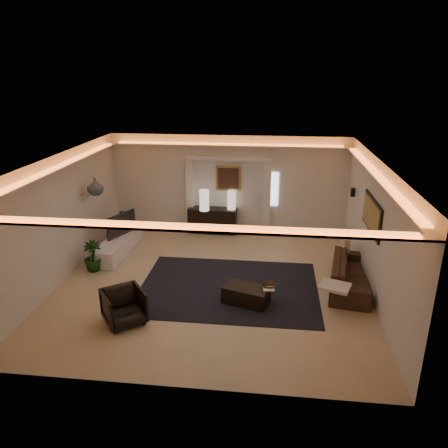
# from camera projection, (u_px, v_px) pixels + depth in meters

# --- Properties ---
(floor) EXTENTS (7.00, 7.00, 0.00)m
(floor) POSITION_uv_depth(u_px,v_px,m) (213.00, 283.00, 9.96)
(floor) COLOR #D1B181
(floor) RESTS_ON ground
(ceiling) EXTENTS (7.00, 7.00, 0.00)m
(ceiling) POSITION_uv_depth(u_px,v_px,m) (211.00, 159.00, 8.98)
(ceiling) COLOR white
(ceiling) RESTS_ON ground
(wall_back) EXTENTS (7.00, 0.00, 7.00)m
(wall_back) POSITION_uv_depth(u_px,v_px,m) (228.00, 184.00, 12.74)
(wall_back) COLOR silver
(wall_back) RESTS_ON ground
(wall_front) EXTENTS (7.00, 0.00, 7.00)m
(wall_front) POSITION_uv_depth(u_px,v_px,m) (178.00, 306.00, 6.20)
(wall_front) COLOR silver
(wall_front) RESTS_ON ground
(wall_left) EXTENTS (0.00, 7.00, 7.00)m
(wall_left) POSITION_uv_depth(u_px,v_px,m) (61.00, 218.00, 9.85)
(wall_left) COLOR silver
(wall_left) RESTS_ON ground
(wall_right) EXTENTS (0.00, 7.00, 7.00)m
(wall_right) POSITION_uv_depth(u_px,v_px,m) (375.00, 231.00, 9.09)
(wall_right) COLOR silver
(wall_right) RESTS_ON ground
(cove_soffit) EXTENTS (7.00, 7.00, 0.04)m
(cove_soffit) POSITION_uv_depth(u_px,v_px,m) (211.00, 172.00, 9.07)
(cove_soffit) COLOR silver
(cove_soffit) RESTS_ON ceiling
(daylight_slit) EXTENTS (0.25, 0.03, 1.00)m
(daylight_slit) POSITION_uv_depth(u_px,v_px,m) (274.00, 189.00, 12.61)
(daylight_slit) COLOR white
(daylight_slit) RESTS_ON wall_back
(area_rug) EXTENTS (4.00, 3.00, 0.01)m
(area_rug) POSITION_uv_depth(u_px,v_px,m) (229.00, 288.00, 9.73)
(area_rug) COLOR black
(area_rug) RESTS_ON ground
(pilaster_left) EXTENTS (0.22, 0.20, 2.20)m
(pilaster_left) POSITION_uv_depth(u_px,v_px,m) (190.00, 195.00, 12.89)
(pilaster_left) COLOR silver
(pilaster_left) RESTS_ON ground
(pilaster_right) EXTENTS (0.22, 0.20, 2.20)m
(pilaster_right) POSITION_uv_depth(u_px,v_px,m) (267.00, 198.00, 12.64)
(pilaster_right) COLOR silver
(pilaster_right) RESTS_ON ground
(alcove_header) EXTENTS (2.52, 0.20, 0.12)m
(alcove_header) POSITION_uv_depth(u_px,v_px,m) (228.00, 158.00, 12.37)
(alcove_header) COLOR silver
(alcove_header) RESTS_ON wall_back
(painting_frame) EXTENTS (0.74, 0.04, 0.74)m
(painting_frame) POSITION_uv_depth(u_px,v_px,m) (228.00, 178.00, 12.64)
(painting_frame) COLOR tan
(painting_frame) RESTS_ON wall_back
(painting_canvas) EXTENTS (0.62, 0.02, 0.62)m
(painting_canvas) POSITION_uv_depth(u_px,v_px,m) (228.00, 178.00, 12.62)
(painting_canvas) COLOR #4C2D1E
(painting_canvas) RESTS_ON wall_back
(art_panel_frame) EXTENTS (0.04, 1.64, 0.74)m
(art_panel_frame) POSITION_uv_depth(u_px,v_px,m) (372.00, 215.00, 9.29)
(art_panel_frame) COLOR black
(art_panel_frame) RESTS_ON wall_right
(art_panel_gold) EXTENTS (0.02, 1.50, 0.62)m
(art_panel_gold) POSITION_uv_depth(u_px,v_px,m) (371.00, 215.00, 9.30)
(art_panel_gold) COLOR tan
(art_panel_gold) RESTS_ON wall_right
(wall_sconce) EXTENTS (0.12, 0.12, 0.22)m
(wall_sconce) POSITION_uv_depth(u_px,v_px,m) (353.00, 192.00, 11.08)
(wall_sconce) COLOR black
(wall_sconce) RESTS_ON wall_right
(wall_niche) EXTENTS (0.10, 0.55, 0.04)m
(wall_niche) POSITION_uv_depth(u_px,v_px,m) (88.00, 194.00, 11.08)
(wall_niche) COLOR silver
(wall_niche) RESTS_ON wall_left
(console) EXTENTS (1.46, 0.51, 0.72)m
(console) POSITION_uv_depth(u_px,v_px,m) (213.00, 220.00, 12.91)
(console) COLOR black
(console) RESTS_ON ground
(lamp_left) EXTENTS (0.32, 0.32, 0.62)m
(lamp_left) POSITION_uv_depth(u_px,v_px,m) (204.00, 200.00, 12.50)
(lamp_left) COLOR white
(lamp_left) RESTS_ON console
(lamp_right) EXTENTS (0.32, 0.32, 0.54)m
(lamp_right) POSITION_uv_depth(u_px,v_px,m) (232.00, 199.00, 12.62)
(lamp_right) COLOR beige
(lamp_right) RESTS_ON console
(media_ledge) EXTENTS (0.65, 2.29, 0.42)m
(media_ledge) POSITION_uv_depth(u_px,v_px,m) (119.00, 244.00, 11.56)
(media_ledge) COLOR silver
(media_ledge) RESTS_ON ground
(tv) EXTENTS (1.02, 0.55, 0.61)m
(tv) POSITION_uv_depth(u_px,v_px,m) (118.00, 223.00, 11.58)
(tv) COLOR black
(tv) RESTS_ON media_ledge
(figurine) EXTENTS (0.15, 0.15, 0.34)m
(figurine) POSITION_uv_depth(u_px,v_px,m) (122.00, 216.00, 12.51)
(figurine) COLOR black
(figurine) RESTS_ON media_ledge
(ginger_jar) EXTENTS (0.51, 0.51, 0.43)m
(ginger_jar) POSITION_uv_depth(u_px,v_px,m) (95.00, 187.00, 10.82)
(ginger_jar) COLOR #495867
(ginger_jar) RESTS_ON wall_niche
(plant) EXTENTS (0.58, 0.58, 0.76)m
(plant) POSITION_uv_depth(u_px,v_px,m) (93.00, 256.00, 10.46)
(plant) COLOR black
(plant) RESTS_ON ground
(sofa) EXTENTS (2.30, 1.22, 0.64)m
(sofa) POSITION_uv_depth(u_px,v_px,m) (351.00, 274.00, 9.69)
(sofa) COLOR #35231B
(sofa) RESTS_ON ground
(throw_blanket) EXTENTS (0.71, 0.65, 0.06)m
(throw_blanket) POSITION_uv_depth(u_px,v_px,m) (335.00, 286.00, 8.65)
(throw_blanket) COLOR white
(throw_blanket) RESTS_ON sofa
(throw_pillow) EXTENTS (0.17, 0.47, 0.46)m
(throw_pillow) POSITION_uv_depth(u_px,v_px,m) (345.00, 245.00, 10.66)
(throw_pillow) COLOR #CEB57C
(throw_pillow) RESTS_ON sofa
(coffee_table) EXTENTS (1.05, 0.77, 0.35)m
(coffee_table) POSITION_uv_depth(u_px,v_px,m) (246.00, 294.00, 9.04)
(coffee_table) COLOR black
(coffee_table) RESTS_ON ground
(bowl) EXTENTS (0.34, 0.34, 0.07)m
(bowl) POSITION_uv_depth(u_px,v_px,m) (269.00, 284.00, 8.97)
(bowl) COLOR black
(bowl) RESTS_ON coffee_table
(magazine) EXTENTS (0.25, 0.20, 0.03)m
(magazine) POSITION_uv_depth(u_px,v_px,m) (269.00, 288.00, 8.86)
(magazine) COLOR white
(magazine) RESTS_ON coffee_table
(armchair) EXTENTS (1.05, 1.05, 0.69)m
(armchair) POSITION_uv_depth(u_px,v_px,m) (124.00, 307.00, 8.30)
(armchair) COLOR #2C211A
(armchair) RESTS_ON ground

